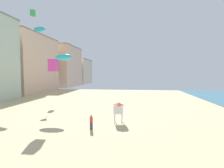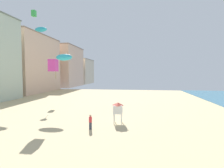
# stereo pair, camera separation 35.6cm
# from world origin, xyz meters

# --- Properties ---
(boardwalk_hotel_mid) EXTENTS (12.09, 22.04, 18.61)m
(boardwalk_hotel_mid) POSITION_xyz_m (-26.70, 48.97, 9.31)
(boardwalk_hotel_mid) COLOR beige
(boardwalk_hotel_mid) RESTS_ON ground
(boardwalk_hotel_far) EXTENTS (16.06, 20.73, 18.53)m
(boardwalk_hotel_far) POSITION_xyz_m (-26.70, 73.72, 9.27)
(boardwalk_hotel_far) COLOR beige
(boardwalk_hotel_far) RESTS_ON ground
(boardwalk_hotel_distant) EXTENTS (16.30, 20.07, 14.39)m
(boardwalk_hotel_distant) POSITION_xyz_m (-26.70, 96.42, 7.20)
(boardwalk_hotel_distant) COLOR beige
(boardwalk_hotel_distant) RESTS_ON ground
(kite_flyer) EXTENTS (0.34, 0.34, 1.64)m
(kite_flyer) POSITION_xyz_m (3.57, 13.55, 0.92)
(kite_flyer) COLOR #383D4C
(kite_flyer) RESTS_ON ground
(lifeguard_stand) EXTENTS (1.10, 1.10, 2.55)m
(lifeguard_stand) POSITION_xyz_m (6.29, 16.51, 1.84)
(lifeguard_stand) COLOR white
(lifeguard_stand) RESTS_ON ground
(kite_blue_box) EXTENTS (0.71, 0.71, 1.12)m
(kite_blue_box) POSITION_xyz_m (-8.42, 33.57, 9.81)
(kite_blue_box) COLOR blue
(kite_magenta_box) EXTENTS (1.04, 1.04, 1.63)m
(kite_magenta_box) POSITION_xyz_m (-2.60, 17.51, 7.22)
(kite_magenta_box) COLOR #DB3D9E
(kite_cyan_parafoil) EXTENTS (2.84, 0.79, 1.11)m
(kite_cyan_parafoil) POSITION_xyz_m (-3.67, 23.65, 8.87)
(kite_cyan_parafoil) COLOR #2DB7CC
(kite_cyan_parafoil_2) EXTENTS (2.76, 0.77, 1.07)m
(kite_cyan_parafoil_2) POSITION_xyz_m (-12.36, 31.72, 15.80)
(kite_cyan_parafoil_2) COLOR #2DB7CC
(kite_green_box) EXTENTS (0.72, 0.72, 1.14)m
(kite_green_box) POSITION_xyz_m (-11.13, 27.17, 17.68)
(kite_green_box) COLOR green
(kite_yellow_delta) EXTENTS (0.93, 0.93, 2.12)m
(kite_yellow_delta) POSITION_xyz_m (-6.05, 25.38, 6.88)
(kite_yellow_delta) COLOR yellow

